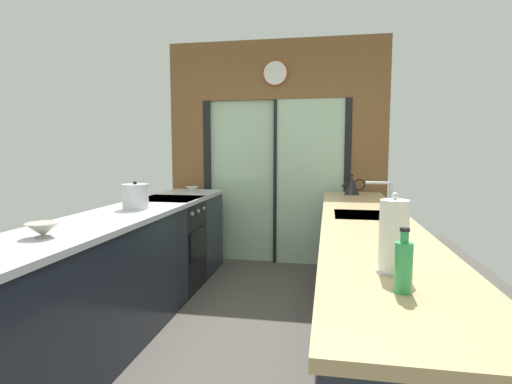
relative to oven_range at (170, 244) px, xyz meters
The scene contains 13 objects.
ground_plane 1.21m from the oven_range, 35.58° to the right, with size 5.04×7.60×0.02m, color #4C4742.
back_wall_unit 1.81m from the oven_range, 51.68° to the left, with size 2.64×0.12×2.70m.
left_counter_run 1.12m from the oven_range, 90.08° to the right, with size 0.62×3.80×0.92m.
right_counter_run 2.05m from the oven_range, 27.56° to the right, with size 0.62×3.80×0.92m.
sink_faucet 2.18m from the oven_range, 19.61° to the right, with size 0.19×0.02×0.25m.
oven_range is the anchor object (origin of this frame).
mixing_bowl_near 1.89m from the oven_range, 89.42° to the right, with size 0.18×0.18×0.08m.
mixing_bowl_far 0.80m from the oven_range, 88.30° to the left, with size 0.15×0.15×0.06m.
stock_pot 0.94m from the oven_range, 88.58° to the right, with size 0.21×0.21×0.23m.
kettle 2.00m from the oven_range, 20.02° to the left, with size 0.25×0.16×0.22m.
soap_bottle_near 3.02m from the oven_range, 52.72° to the right, with size 0.06×0.06×0.22m.
soap_bottle_far 2.71m from the oven_range, 47.28° to the right, with size 0.06×0.06×0.25m.
paper_towel_roll 2.86m from the oven_range, 50.02° to the right, with size 0.13×0.13×0.32m.
Camera 1 is at (0.64, -2.49, 1.40)m, focal length 28.20 mm.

